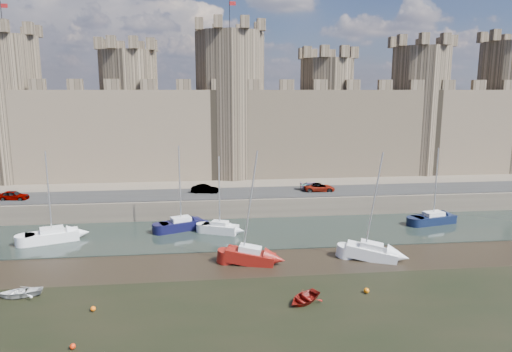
# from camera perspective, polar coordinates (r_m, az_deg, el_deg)

# --- Properties ---
(ground) EXTENTS (160.00, 160.00, 0.00)m
(ground) POSITION_cam_1_polar(r_m,az_deg,el_deg) (31.65, -1.44, -20.64)
(ground) COLOR black
(ground) RESTS_ON ground
(water_channel) EXTENTS (160.00, 12.00, 0.08)m
(water_channel) POSITION_cam_1_polar(r_m,az_deg,el_deg) (53.57, -3.72, -7.18)
(water_channel) COLOR black
(water_channel) RESTS_ON ground
(quay) EXTENTS (160.00, 60.00, 2.50)m
(quay) POSITION_cam_1_polar(r_m,az_deg,el_deg) (88.29, -4.87, 0.72)
(quay) COLOR #4C443A
(quay) RESTS_ON ground
(road) EXTENTS (160.00, 7.00, 0.10)m
(road) POSITION_cam_1_polar(r_m,az_deg,el_deg) (62.55, -4.20, -2.19)
(road) COLOR black
(road) RESTS_ON quay
(castle) EXTENTS (108.50, 11.00, 29.00)m
(castle) POSITION_cam_1_polar(r_m,az_deg,el_deg) (75.12, -5.22, 6.99)
(castle) COLOR #42382B
(castle) RESTS_ON quay
(car_0) EXTENTS (3.88, 1.94, 1.27)m
(car_0) POSITION_cam_1_polar(r_m,az_deg,el_deg) (66.47, -28.06, -2.15)
(car_0) COLOR gray
(car_0) RESTS_ON quay
(car_1) EXTENTS (3.86, 1.92, 1.22)m
(car_1) POSITION_cam_1_polar(r_m,az_deg,el_deg) (62.96, -6.42, -1.63)
(car_1) COLOR gray
(car_1) RESTS_ON quay
(car_2) EXTENTS (4.27, 2.46, 1.17)m
(car_2) POSITION_cam_1_polar(r_m,az_deg,el_deg) (64.80, 7.28, -1.32)
(car_2) COLOR gray
(car_2) RESTS_ON quay
(car_3) EXTENTS (4.43, 2.24, 1.20)m
(car_3) POSITION_cam_1_polar(r_m,az_deg,el_deg) (64.22, 7.93, -1.43)
(car_3) COLOR gray
(car_3) RESTS_ON quay
(sailboat_0) EXTENTS (5.75, 3.79, 10.02)m
(sailboat_0) POSITION_cam_1_polar(r_m,az_deg,el_deg) (55.19, -24.12, -6.77)
(sailboat_0) COLOR white
(sailboat_0) RESTS_ON ground
(sailboat_1) EXTENTS (5.40, 3.76, 10.09)m
(sailboat_1) POSITION_cam_1_polar(r_m,az_deg,el_deg) (55.18, -9.35, -5.95)
(sailboat_1) COLOR black
(sailboat_1) RESTS_ON ground
(sailboat_2) EXTENTS (4.49, 3.13, 9.03)m
(sailboat_2) POSITION_cam_1_polar(r_m,az_deg,el_deg) (53.48, -4.54, -6.43)
(sailboat_2) COLOR silver
(sailboat_2) RESTS_ON ground
(sailboat_3) EXTENTS (5.75, 3.25, 9.50)m
(sailboat_3) POSITION_cam_1_polar(r_m,az_deg,el_deg) (61.20, 21.28, -4.94)
(sailboat_3) COLOR black
(sailboat_3) RESTS_ON ground
(sailboat_4) EXTENTS (5.01, 2.97, 11.00)m
(sailboat_4) POSITION_cam_1_polar(r_m,az_deg,el_deg) (44.50, -0.72, -9.92)
(sailboat_4) COLOR maroon
(sailboat_4) RESTS_ON ground
(sailboat_5) EXTENTS (5.33, 3.70, 10.71)m
(sailboat_5) POSITION_cam_1_polar(r_m,az_deg,el_deg) (46.98, 14.24, -9.17)
(sailboat_5) COLOR silver
(sailboat_5) RESTS_ON ground
(dinghy_4) EXTENTS (3.63, 3.47, 0.61)m
(dinghy_4) POSITION_cam_1_polar(r_m,az_deg,el_deg) (37.23, 6.05, -15.08)
(dinghy_4) COLOR #670F0B
(dinghy_4) RESTS_ON ground
(dinghy_6) EXTENTS (3.67, 2.87, 0.69)m
(dinghy_6) POSITION_cam_1_polar(r_m,az_deg,el_deg) (42.57, -27.40, -12.81)
(dinghy_6) COLOR silver
(dinghy_6) RESTS_ON ground
(buoy_1) EXTENTS (0.40, 0.40, 0.40)m
(buoy_1) POSITION_cam_1_polar(r_m,az_deg,el_deg) (37.93, -19.70, -15.36)
(buoy_1) COLOR #E3590A
(buoy_1) RESTS_ON ground
(buoy_3) EXTENTS (0.47, 0.47, 0.47)m
(buoy_3) POSITION_cam_1_polar(r_m,az_deg,el_deg) (39.71, 13.64, -13.75)
(buoy_3) COLOR #C05D08
(buoy_3) RESTS_ON ground
(buoy_4) EXTENTS (0.39, 0.39, 0.39)m
(buoy_4) POSITION_cam_1_polar(r_m,az_deg,el_deg) (33.54, -21.94, -19.15)
(buoy_4) COLOR red
(buoy_4) RESTS_ON ground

